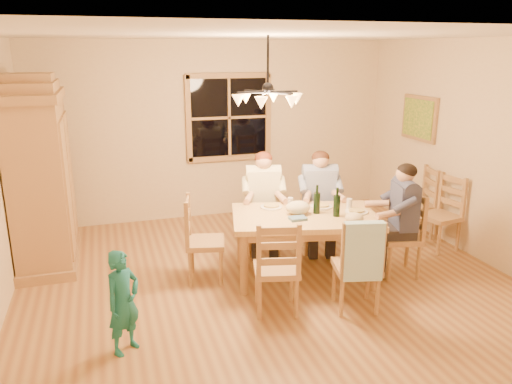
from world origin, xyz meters
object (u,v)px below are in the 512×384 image
object	(u,v)px
armoire	(42,180)
dining_table	(305,223)
chair_far_right	(318,229)
wine_bottle_a	(317,199)
chair_spare_back	(415,215)
adult_slate_man	(403,206)
chair_end_left	(206,255)
chair_spare_front	(438,227)
chair_far_left	(263,230)
wine_bottle_b	(337,202)
chair_near_right	(356,280)
chair_near_left	(276,283)
chair_end_right	(399,249)
chandelier	(268,97)
child	(123,302)
adult_plaid_man	(320,189)
adult_woman	(263,190)

from	to	relation	value
armoire	dining_table	size ratio (longest dim) A/B	1.27
chair_far_right	wine_bottle_a	distance (m)	0.97
chair_spare_back	adult_slate_man	bearing A→B (deg)	148.21
adult_slate_man	dining_table	bearing A→B (deg)	90.00
chair_far_right	chair_end_left	world-z (taller)	same
chair_end_left	chair_spare_front	world-z (taller)	same
adult_slate_man	chair_spare_front	distance (m)	1.18
chair_far_left	wine_bottle_b	xyz separation A→B (m)	(0.54, -0.99, 0.62)
chair_far_right	chair_near_right	bearing A→B (deg)	93.37
chair_near_left	chair_spare_back	xyz separation A→B (m)	(2.59, 1.42, 0.00)
chair_spare_back	chair_far_left	bearing A→B (deg)	98.28
chair_near_left	wine_bottle_b	world-z (taller)	wine_bottle_b
chair_far_right	adult_slate_man	xyz separation A→B (m)	(0.62, -0.93, 0.54)
chair_spare_front	chair_spare_back	xyz separation A→B (m)	(0.00, 0.52, 0.00)
chair_far_left	chair_end_left	bearing A→B (deg)	46.74
adult_slate_man	wine_bottle_b	bearing A→B (deg)	95.59
chair_end_right	wine_bottle_b	distance (m)	1.00
chair_far_left	chair_far_right	distance (m)	0.72
chandelier	chair_far_right	bearing A→B (deg)	34.10
dining_table	wine_bottle_b	world-z (taller)	wine_bottle_b
chair_far_right	chair_end_left	bearing A→B (deg)	27.98
chair_end_right	chair_spare_front	world-z (taller)	same
chair_near_left	chair_spare_front	xyz separation A→B (m)	(2.59, 0.90, 0.00)
armoire	chair_end_left	distance (m)	2.20
chair_near_right	chair_spare_front	distance (m)	2.10
armoire	adult_slate_man	xyz separation A→B (m)	(3.95, -1.59, -0.22)
adult_slate_man	wine_bottle_b	world-z (taller)	adult_slate_man
child	adult_plaid_man	bearing A→B (deg)	-6.92
chair_near_left	adult_slate_man	world-z (taller)	adult_slate_man
chair_end_left	chair_far_right	bearing A→B (deg)	117.98
adult_plaid_man	child	distance (m)	3.03
wine_bottle_a	wine_bottle_b	world-z (taller)	same
armoire	chair_end_right	size ratio (longest dim) A/B	2.32
chair_far_right	adult_woman	bearing A→B (deg)	0.00
armoire	child	world-z (taller)	armoire
adult_slate_man	chair_spare_front	size ratio (longest dim) A/B	0.88
adult_woman	armoire	bearing A→B (deg)	2.45
chandelier	chair_spare_back	bearing A→B (deg)	16.28
chair_end_right	child	size ratio (longest dim) A/B	1.05
chandelier	chair_spare_front	distance (m)	3.03
wine_bottle_b	adult_woman	bearing A→B (deg)	118.42
chair_far_left	armoire	bearing A→B (deg)	2.45
chair_end_left	chair_spare_front	bearing A→B (deg)	103.04
chair_end_right	chair_end_left	bearing A→B (deg)	90.00
chandelier	adult_slate_man	bearing A→B (deg)	-11.48
adult_woman	wine_bottle_a	size ratio (longest dim) A/B	2.65
chair_near_left	chair_near_right	distance (m)	0.81
armoire	chair_spare_front	distance (m)	5.05
adult_plaid_man	chair_spare_back	distance (m)	1.63
chandelier	armoire	world-z (taller)	chandelier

